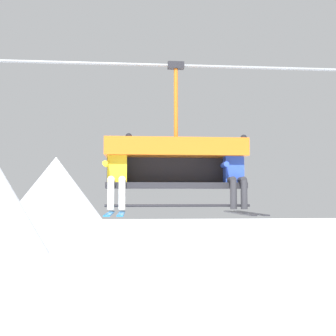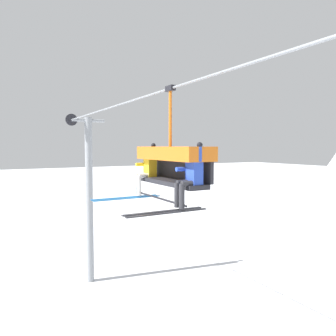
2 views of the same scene
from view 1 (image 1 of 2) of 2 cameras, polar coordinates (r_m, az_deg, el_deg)
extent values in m
cone|color=white|center=(59.06, -15.01, -3.93)|extent=(16.71, 16.71, 11.14)
cylinder|color=gray|center=(7.50, -10.98, 13.78)|extent=(18.01, 0.05, 0.05)
cube|color=#232328|center=(7.15, 1.09, -2.41)|extent=(2.36, 0.48, 0.10)
cube|color=#232328|center=(7.44, 0.86, -0.34)|extent=(2.36, 0.08, 0.45)
cube|color=#D16619|center=(7.25, 1.03, 2.72)|extent=(2.41, 0.68, 0.30)
cylinder|color=black|center=(6.83, 1.38, -5.11)|extent=(2.36, 0.04, 0.04)
cylinder|color=#D16619|center=(7.32, 1.08, 8.74)|extent=(0.07, 0.07, 1.23)
cube|color=black|center=(7.49, 1.07, 13.71)|extent=(0.28, 0.12, 0.12)
cube|color=yellow|center=(7.11, -6.88, 0.13)|extent=(0.32, 0.22, 0.52)
sphere|color=#284C93|center=(7.14, -6.85, 3.01)|extent=(0.22, 0.22, 0.22)
ellipsoid|color=black|center=(7.04, -6.88, 3.10)|extent=(0.17, 0.04, 0.08)
cylinder|color=silver|center=(6.93, -7.66, -1.58)|extent=(0.11, 0.34, 0.11)
cylinder|color=silver|center=(6.92, -6.21, -1.59)|extent=(0.11, 0.34, 0.11)
cylinder|color=silver|center=(6.75, -7.75, -3.56)|extent=(0.11, 0.11, 0.48)
cylinder|color=silver|center=(6.75, -6.25, -3.57)|extent=(0.11, 0.11, 0.48)
cube|color=#1E6BB2|center=(6.46, -7.90, -6.12)|extent=(0.09, 1.70, 0.02)
cube|color=#1E6BB2|center=(6.45, -6.33, -6.13)|extent=(0.09, 1.70, 0.02)
cylinder|color=yellow|center=(6.97, -8.45, 0.55)|extent=(0.09, 0.30, 0.09)
cylinder|color=yellow|center=(7.13, -5.35, 2.93)|extent=(0.09, 0.09, 0.30)
sphere|color=black|center=(7.16, -5.34, 4.28)|extent=(0.11, 0.11, 0.11)
cube|color=#2847B7|center=(7.31, 8.86, 0.04)|extent=(0.32, 0.22, 0.52)
sphere|color=#284C93|center=(7.35, 8.83, 2.83)|extent=(0.22, 0.22, 0.22)
ellipsoid|color=black|center=(7.25, 9.02, 2.92)|extent=(0.17, 0.04, 0.08)
cylinder|color=#2D2D33|center=(7.12, 8.51, -1.63)|extent=(0.11, 0.34, 0.11)
cylinder|color=#2D2D33|center=(7.16, 9.88, -1.63)|extent=(0.11, 0.34, 0.11)
cylinder|color=#2D2D33|center=(6.94, 8.86, -3.56)|extent=(0.11, 0.11, 0.48)
cylinder|color=#2D2D33|center=(6.99, 10.26, -3.54)|extent=(0.11, 0.11, 0.48)
cube|color=#232328|center=(6.66, 9.50, -6.03)|extent=(0.09, 1.70, 0.02)
cube|color=#232328|center=(6.71, 10.96, -6.00)|extent=(0.09, 1.70, 0.02)
cylinder|color=#2847B7|center=(7.13, 7.68, 0.45)|extent=(0.09, 0.30, 0.09)
cylinder|color=#2847B7|center=(7.39, 10.24, 2.74)|extent=(0.09, 0.09, 0.30)
sphere|color=black|center=(7.41, 10.22, 4.04)|extent=(0.11, 0.11, 0.11)
camera|label=2|loc=(7.99, 58.52, 5.01)|focal=35.00mm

